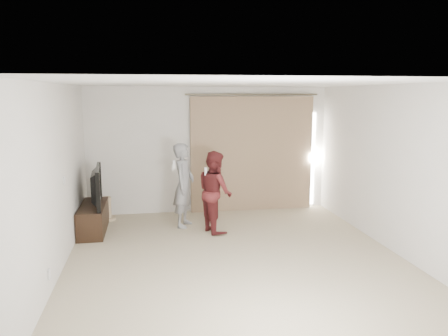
{
  "coord_description": "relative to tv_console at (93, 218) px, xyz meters",
  "views": [
    {
      "loc": [
        -1.26,
        -6.18,
        2.46
      ],
      "look_at": [
        0.04,
        1.2,
        1.18
      ],
      "focal_mm": 35.0,
      "sensor_mm": 36.0,
      "label": 1
    }
  ],
  "objects": [
    {
      "name": "floor",
      "position": [
        2.27,
        -1.69,
        -0.24
      ],
      "size": [
        5.5,
        5.5,
        0.0
      ],
      "primitive_type": "plane",
      "color": "tan",
      "rests_on": "ground"
    },
    {
      "name": "wall_back",
      "position": [
        2.27,
        1.06,
        1.06
      ],
      "size": [
        5.0,
        0.04,
        2.6
      ],
      "primitive_type": "cube",
      "color": "silver",
      "rests_on": "ground"
    },
    {
      "name": "wall_left",
      "position": [
        -0.23,
        -1.69,
        1.06
      ],
      "size": [
        0.04,
        5.5,
        2.6
      ],
      "color": "silver",
      "rests_on": "ground"
    },
    {
      "name": "ceiling",
      "position": [
        2.27,
        -1.69,
        2.36
      ],
      "size": [
        5.0,
        5.5,
        0.01
      ],
      "primitive_type": "cube",
      "color": "silver",
      "rests_on": "wall_back"
    },
    {
      "name": "curtain",
      "position": [
        3.18,
        0.99,
        0.96
      ],
      "size": [
        2.8,
        0.11,
        2.46
      ],
      "color": "#94795A",
      "rests_on": "ground"
    },
    {
      "name": "tv_console",
      "position": [
        0.0,
        0.0,
        0.0
      ],
      "size": [
        0.44,
        1.27,
        0.49
      ],
      "primitive_type": "cube",
      "color": "black",
      "rests_on": "ground"
    },
    {
      "name": "tv",
      "position": [
        0.0,
        0.0,
        0.59
      ],
      "size": [
        0.25,
        1.21,
        0.69
      ],
      "primitive_type": "imported",
      "rotation": [
        0.0,
        0.0,
        1.65
      ],
      "color": "black",
      "rests_on": "tv_console"
    },
    {
      "name": "scratching_post",
      "position": [
        0.17,
        0.71,
        -0.06
      ],
      "size": [
        0.34,
        0.34,
        0.46
      ],
      "color": "tan",
      "rests_on": "ground"
    },
    {
      "name": "person_man",
      "position": [
        1.64,
        0.05,
        0.54
      ],
      "size": [
        0.56,
        0.67,
        1.56
      ],
      "color": "gray",
      "rests_on": "ground"
    },
    {
      "name": "person_woman",
      "position": [
        2.16,
        -0.35,
        0.49
      ],
      "size": [
        0.73,
        0.84,
        1.46
      ],
      "color": "#521A1B",
      "rests_on": "ground"
    }
  ]
}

